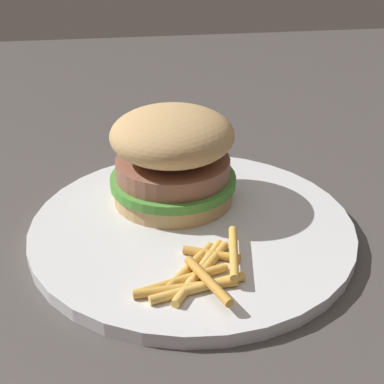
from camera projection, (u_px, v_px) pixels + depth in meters
The scene contains 4 objects.
ground_plane at pixel (167, 220), 0.50m from camera, with size 1.60×1.60×0.00m, color #47423F.
plate at pixel (192, 227), 0.47m from camera, with size 0.29×0.29×0.01m, color silver.
sandwich at pixel (173, 156), 0.49m from camera, with size 0.12×0.12×0.09m.
fries_pile at pixel (203, 272), 0.40m from camera, with size 0.09×0.09×0.01m.
Camera 1 is at (0.42, -0.04, 0.26)m, focal length 48.79 mm.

